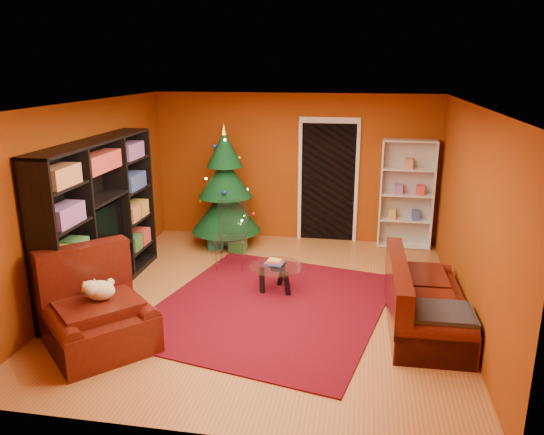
% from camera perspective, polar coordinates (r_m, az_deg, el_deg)
% --- Properties ---
extents(floor, '(5.00, 5.50, 0.05)m').
position_cam_1_polar(floor, '(7.26, -0.55, -9.05)').
color(floor, '#AA662F').
rests_on(floor, ground).
extents(ceiling, '(5.00, 5.50, 0.05)m').
position_cam_1_polar(ceiling, '(6.58, -0.61, 12.31)').
color(ceiling, silver).
rests_on(ceiling, wall_back).
extents(wall_back, '(5.00, 0.05, 2.60)m').
position_cam_1_polar(wall_back, '(9.48, 2.46, 5.40)').
color(wall_back, '#943D0C').
rests_on(wall_back, ground).
extents(wall_left, '(0.05, 5.50, 2.60)m').
position_cam_1_polar(wall_left, '(7.66, -19.51, 1.87)').
color(wall_left, '#943D0C').
rests_on(wall_left, ground).
extents(wall_right, '(0.05, 5.50, 2.60)m').
position_cam_1_polar(wall_right, '(6.83, 20.76, 0.09)').
color(wall_right, '#943D0C').
rests_on(wall_right, ground).
extents(doorway, '(1.06, 0.60, 2.16)m').
position_cam_1_polar(doorway, '(9.43, 6.04, 3.71)').
color(doorway, black).
rests_on(doorway, floor).
extents(rug, '(3.43, 3.78, 0.02)m').
position_cam_1_polar(rug, '(7.07, -0.19, -9.48)').
color(rug, '#5F0815').
rests_on(rug, floor).
extents(media_unit, '(0.44, 2.77, 2.12)m').
position_cam_1_polar(media_unit, '(7.52, -18.00, -0.12)').
color(media_unit, black).
rests_on(media_unit, floor).
extents(christmas_tree, '(1.54, 1.54, 2.15)m').
position_cam_1_polar(christmas_tree, '(9.14, -5.05, 3.28)').
color(christmas_tree, black).
rests_on(christmas_tree, floor).
extents(gift_box_teal, '(0.34, 0.34, 0.27)m').
position_cam_1_polar(gift_box_teal, '(9.23, -6.15, -2.48)').
color(gift_box_teal, '#176E63').
rests_on(gift_box_teal, floor).
extents(gift_box_green, '(0.30, 0.30, 0.24)m').
position_cam_1_polar(gift_box_green, '(8.98, -3.71, -3.03)').
color(gift_box_green, '#26732C').
rests_on(gift_box_green, floor).
extents(gift_box_red, '(0.27, 0.27, 0.23)m').
position_cam_1_polar(gift_box_red, '(9.64, -5.38, -1.74)').
color(gift_box_red, maroon).
rests_on(gift_box_red, floor).
extents(white_bookshelf, '(0.89, 0.34, 1.92)m').
position_cam_1_polar(white_bookshelf, '(9.31, 14.27, 2.39)').
color(white_bookshelf, white).
rests_on(white_bookshelf, floor).
extents(armchair, '(1.62, 1.62, 0.89)m').
position_cam_1_polar(armchair, '(6.23, -18.13, -9.56)').
color(armchair, '#3F1009').
rests_on(armchair, rug).
extents(dog, '(0.49, 0.50, 0.29)m').
position_cam_1_polar(dog, '(6.20, -18.02, -7.47)').
color(dog, '#F4E7B7').
rests_on(dog, armchair).
extents(sofa, '(0.90, 1.94, 0.83)m').
position_cam_1_polar(sofa, '(6.66, 16.31, -8.00)').
color(sofa, '#3F1009').
rests_on(sofa, rug).
extents(coffee_table, '(0.88, 0.88, 0.47)m').
position_cam_1_polar(coffee_table, '(7.42, 0.52, -6.56)').
color(coffee_table, gray).
rests_on(coffee_table, rug).
extents(acrylic_chair, '(0.53, 0.57, 0.95)m').
position_cam_1_polar(acrylic_chair, '(8.18, -4.42, -2.36)').
color(acrylic_chair, '#66605B').
rests_on(acrylic_chair, rug).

